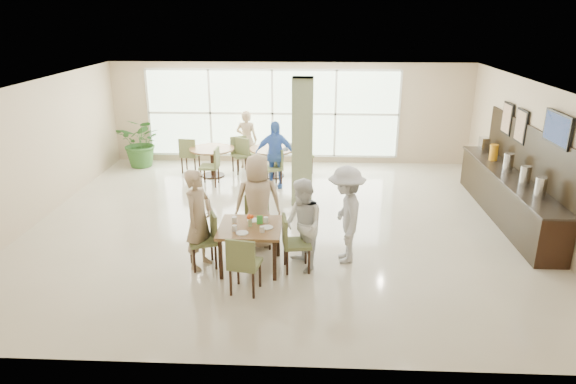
{
  "coord_description": "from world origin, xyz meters",
  "views": [
    {
      "loc": [
        0.6,
        -9.7,
        4.13
      ],
      "look_at": [
        0.2,
        -1.2,
        1.1
      ],
      "focal_mm": 32.0,
      "sensor_mm": 36.0,
      "label": 1
    }
  ],
  "objects_px": {
    "round_table_right": "(273,154)",
    "buffet_counter": "(508,193)",
    "teen_right": "(303,226)",
    "teen_standing": "(346,215)",
    "adult_standing": "(247,140)",
    "main_table": "(250,231)",
    "round_table_left": "(212,154)",
    "teen_far": "(258,202)",
    "potted_plant": "(142,142)",
    "adult_a": "(275,154)",
    "teen_left": "(199,219)",
    "adult_b": "(303,147)"
  },
  "relations": [
    {
      "from": "teen_left",
      "to": "teen_standing",
      "type": "xyz_separation_m",
      "value": [
        2.45,
        0.32,
        -0.0
      ]
    },
    {
      "from": "round_table_left",
      "to": "adult_standing",
      "type": "relative_size",
      "value": 0.73
    },
    {
      "from": "adult_standing",
      "to": "adult_a",
      "type": "bearing_deg",
      "value": 126.66
    },
    {
      "from": "round_table_right",
      "to": "teen_standing",
      "type": "xyz_separation_m",
      "value": [
        1.61,
        -4.75,
        0.26
      ]
    },
    {
      "from": "adult_a",
      "to": "teen_left",
      "type": "bearing_deg",
      "value": -100.09
    },
    {
      "from": "buffet_counter",
      "to": "teen_left",
      "type": "relative_size",
      "value": 2.75
    },
    {
      "from": "teen_far",
      "to": "teen_left",
      "type": "bearing_deg",
      "value": 30.92
    },
    {
      "from": "teen_far",
      "to": "adult_a",
      "type": "relative_size",
      "value": 1.07
    },
    {
      "from": "adult_standing",
      "to": "teen_standing",
      "type": "bearing_deg",
      "value": 120.76
    },
    {
      "from": "teen_left",
      "to": "teen_right",
      "type": "height_order",
      "value": "teen_left"
    },
    {
      "from": "main_table",
      "to": "round_table_left",
      "type": "relative_size",
      "value": 0.88
    },
    {
      "from": "teen_standing",
      "to": "adult_standing",
      "type": "distance_m",
      "value": 5.96
    },
    {
      "from": "adult_standing",
      "to": "main_table",
      "type": "bearing_deg",
      "value": 104.94
    },
    {
      "from": "round_table_right",
      "to": "adult_standing",
      "type": "relative_size",
      "value": 0.75
    },
    {
      "from": "teen_left",
      "to": "adult_b",
      "type": "height_order",
      "value": "teen_left"
    },
    {
      "from": "buffet_counter",
      "to": "adult_b",
      "type": "relative_size",
      "value": 2.89
    },
    {
      "from": "round_table_left",
      "to": "teen_right",
      "type": "bearing_deg",
      "value": -63.96
    },
    {
      "from": "potted_plant",
      "to": "teen_standing",
      "type": "height_order",
      "value": "teen_standing"
    },
    {
      "from": "adult_b",
      "to": "main_table",
      "type": "bearing_deg",
      "value": 15.6
    },
    {
      "from": "buffet_counter",
      "to": "teen_right",
      "type": "bearing_deg",
      "value": -149.87
    },
    {
      "from": "teen_far",
      "to": "teen_standing",
      "type": "distance_m",
      "value": 1.63
    },
    {
      "from": "teen_left",
      "to": "teen_far",
      "type": "xyz_separation_m",
      "value": [
        0.9,
        0.82,
        0.02
      ]
    },
    {
      "from": "teen_right",
      "to": "adult_standing",
      "type": "relative_size",
      "value": 0.98
    },
    {
      "from": "buffet_counter",
      "to": "teen_standing",
      "type": "height_order",
      "value": "buffet_counter"
    },
    {
      "from": "round_table_left",
      "to": "teen_standing",
      "type": "bearing_deg",
      "value": -55.85
    },
    {
      "from": "round_table_left",
      "to": "potted_plant",
      "type": "bearing_deg",
      "value": 159.46
    },
    {
      "from": "teen_far",
      "to": "adult_standing",
      "type": "distance_m",
      "value": 5.03
    },
    {
      "from": "round_table_right",
      "to": "teen_right",
      "type": "xyz_separation_m",
      "value": [
        0.88,
        -5.08,
        0.19
      ]
    },
    {
      "from": "teen_standing",
      "to": "round_table_right",
      "type": "bearing_deg",
      "value": -164.75
    },
    {
      "from": "main_table",
      "to": "round_table_left",
      "type": "height_order",
      "value": "same"
    },
    {
      "from": "round_table_left",
      "to": "teen_left",
      "type": "bearing_deg",
      "value": -81.68
    },
    {
      "from": "adult_standing",
      "to": "adult_b",
      "type": "bearing_deg",
      "value": 161.81
    },
    {
      "from": "potted_plant",
      "to": "teen_left",
      "type": "bearing_deg",
      "value": -64.0
    },
    {
      "from": "round_table_right",
      "to": "adult_a",
      "type": "xyz_separation_m",
      "value": [
        0.12,
        -0.84,
        0.23
      ]
    },
    {
      "from": "round_table_left",
      "to": "round_table_right",
      "type": "height_order",
      "value": "same"
    },
    {
      "from": "buffet_counter",
      "to": "teen_far",
      "type": "relative_size",
      "value": 2.69
    },
    {
      "from": "round_table_right",
      "to": "teen_standing",
      "type": "distance_m",
      "value": 5.02
    },
    {
      "from": "main_table",
      "to": "adult_standing",
      "type": "distance_m",
      "value": 5.84
    },
    {
      "from": "potted_plant",
      "to": "teen_right",
      "type": "xyz_separation_m",
      "value": [
        4.55,
        -5.81,
        0.1
      ]
    },
    {
      "from": "teen_left",
      "to": "teen_far",
      "type": "height_order",
      "value": "teen_far"
    },
    {
      "from": "teen_far",
      "to": "potted_plant",
      "type": "bearing_deg",
      "value": -64.59
    },
    {
      "from": "buffet_counter",
      "to": "teen_right",
      "type": "distance_m",
      "value": 4.89
    },
    {
      "from": "main_table",
      "to": "round_table_right",
      "type": "bearing_deg",
      "value": 90.13
    },
    {
      "from": "main_table",
      "to": "teen_far",
      "type": "distance_m",
      "value": 0.85
    },
    {
      "from": "round_table_right",
      "to": "buffet_counter",
      "type": "height_order",
      "value": "buffet_counter"
    },
    {
      "from": "potted_plant",
      "to": "round_table_right",
      "type": "bearing_deg",
      "value": -11.18
    },
    {
      "from": "potted_plant",
      "to": "adult_a",
      "type": "bearing_deg",
      "value": -22.5
    },
    {
      "from": "round_table_left",
      "to": "adult_b",
      "type": "height_order",
      "value": "adult_b"
    },
    {
      "from": "potted_plant",
      "to": "adult_b",
      "type": "distance_m",
      "value": 4.52
    },
    {
      "from": "adult_a",
      "to": "adult_b",
      "type": "relative_size",
      "value": 1.01
    }
  ]
}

